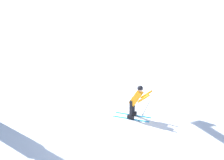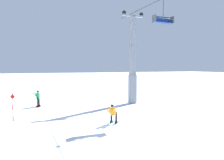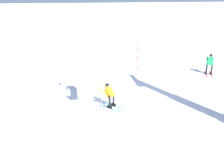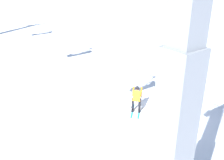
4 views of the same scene
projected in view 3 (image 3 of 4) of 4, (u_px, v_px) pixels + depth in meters
The scene contains 4 objects.
ground_plane at pixel (126, 99), 15.44m from camera, with size 260.00×260.00×0.00m, color white.
skier_carving_main at pixel (109, 94), 14.20m from camera, with size 1.52×1.52×1.57m.
trail_marker_pole at pixel (138, 57), 20.81m from camera, with size 0.07×0.28×2.11m.
skier_distant_uphill at pixel (210, 63), 19.77m from camera, with size 1.03×1.68×1.72m.
Camera 3 is at (3.32, 13.74, 6.40)m, focal length 39.64 mm.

